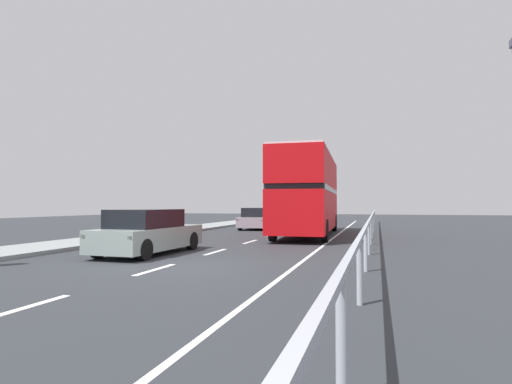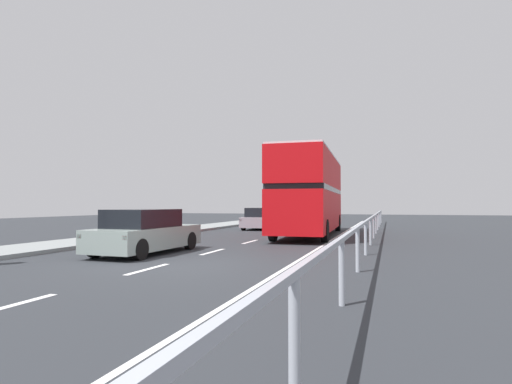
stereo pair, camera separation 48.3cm
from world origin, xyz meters
name	(u,v)px [view 2 (the right image)]	position (x,y,z in m)	size (l,w,h in m)	color
ground_plane	(167,266)	(0.00, 0.00, -0.05)	(75.04, 120.00, 0.10)	#2A2D32
lane_paint_markings	(301,241)	(2.05, 8.29, 0.00)	(3.44, 46.00, 0.01)	silver
bridge_side_railing	(372,221)	(5.11, 9.00, 0.90)	(0.10, 42.00, 1.12)	#ABB1BD
double_decker_bus_red	(310,192)	(1.84, 11.64, 2.28)	(3.02, 10.96, 4.26)	red
hatchback_car_near	(145,232)	(-1.95, 1.95, 0.71)	(1.92, 4.50, 1.48)	gray
sedan_car_ahead	(262,219)	(-2.28, 16.27, 0.68)	(2.03, 4.66, 1.42)	gray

